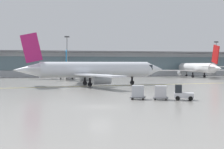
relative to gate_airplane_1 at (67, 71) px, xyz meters
name	(u,v)px	position (x,y,z in m)	size (l,w,h in m)	color
ground_plane	(100,107)	(-0.76, -66.11, -2.67)	(400.00, 400.00, 0.00)	gray
taxiway_centreline_stripe	(98,86)	(4.50, -33.08, -2.67)	(110.00, 0.36, 0.01)	yellow
terminal_concourse	(61,63)	(-0.76, 20.67, 2.25)	(182.69, 11.00, 9.60)	#B2B7BC
gate_airplane_1	(67,71)	(0.00, 0.00, 0.00)	(24.95, 26.90, 8.91)	white
gate_airplane_2	(197,68)	(46.50, 2.33, 0.62)	(30.86, 33.11, 10.99)	white
taxiing_regional_jet	(94,70)	(4.05, -31.13, 0.81)	(35.08, 32.43, 11.62)	silver
baggage_tug	(182,94)	(11.43, -61.77, -1.78)	(2.93, 2.36, 2.10)	silver
cargo_dolly_lead	(161,92)	(8.70, -60.68, -1.62)	(2.54, 2.26, 1.94)	#595B60
cargo_dolly_trailing	(138,92)	(5.77, -59.51, -1.62)	(2.54, 2.26, 1.94)	#595B60
apron_light_mast_1	(67,55)	(1.22, 14.39, 5.47)	(1.80, 0.36, 14.90)	gray
apron_light_mast_2	(216,57)	(60.41, 13.11, 4.88)	(1.80, 0.36, 13.74)	gray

